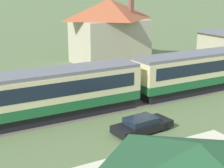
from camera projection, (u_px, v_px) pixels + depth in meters
passenger_train at (138, 79)px, 31.95m from camera, size 72.41×3.23×4.06m
railway_track at (77, 113)px, 29.63m from camera, size 137.26×3.60×0.04m
station_house_terracotta_roof at (109, 30)px, 48.03m from camera, size 10.22×8.06×9.01m
parked_car_black at (142, 125)px, 25.67m from camera, size 4.81×2.30×1.17m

